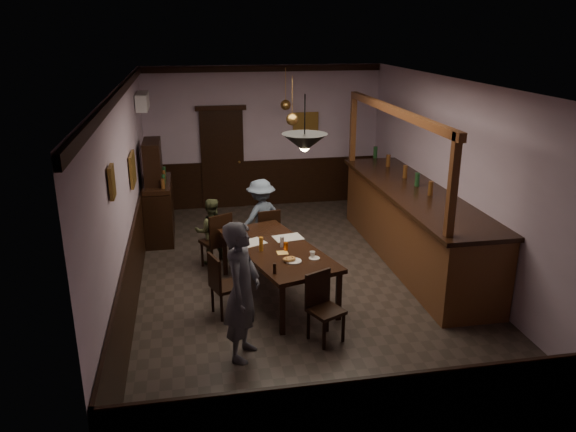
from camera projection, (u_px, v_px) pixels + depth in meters
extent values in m
cube|color=#2D2621|center=(301.00, 281.00, 8.73)|extent=(5.00, 8.00, 0.01)
cube|color=white|center=(303.00, 84.00, 7.75)|extent=(5.00, 8.00, 0.01)
cube|color=#AA92AA|center=(264.00, 137.00, 11.96)|extent=(5.00, 0.01, 3.00)
cube|color=#AA92AA|center=(403.00, 323.00, 4.52)|extent=(5.00, 0.01, 3.00)
cube|color=#AA92AA|center=(127.00, 197.00, 7.81)|extent=(0.01, 8.00, 3.00)
cube|color=#AA92AA|center=(460.00, 180.00, 8.67)|extent=(0.01, 8.00, 3.00)
cube|color=black|center=(277.00, 250.00, 8.04)|extent=(1.58, 2.39, 0.06)
cube|color=black|center=(282.00, 310.00, 7.12)|extent=(0.07, 0.07, 0.69)
cube|color=black|center=(339.00, 296.00, 7.48)|extent=(0.07, 0.07, 0.69)
cube|color=black|center=(225.00, 254.00, 8.84)|extent=(0.07, 0.07, 0.69)
cube|color=black|center=(273.00, 245.00, 9.20)|extent=(0.07, 0.07, 0.69)
cube|color=black|center=(216.00, 242.00, 9.07)|extent=(0.55, 0.55, 0.05)
cube|color=black|center=(221.00, 230.00, 8.85)|extent=(0.39, 0.22, 0.49)
cube|color=black|center=(220.00, 250.00, 9.37)|extent=(0.04, 0.04, 0.42)
cube|color=black|center=(202.00, 254.00, 9.18)|extent=(0.04, 0.04, 0.42)
cube|color=black|center=(230.00, 256.00, 9.12)|extent=(0.04, 0.04, 0.42)
cube|color=black|center=(212.00, 261.00, 8.93)|extent=(0.04, 0.04, 0.42)
cube|color=black|center=(266.00, 235.00, 9.47)|extent=(0.45, 0.45, 0.05)
cube|color=black|center=(269.00, 224.00, 9.23)|extent=(0.39, 0.10, 0.46)
cube|color=black|center=(272.00, 242.00, 9.73)|extent=(0.04, 0.04, 0.39)
cube|color=black|center=(255.00, 245.00, 9.62)|extent=(0.04, 0.04, 0.39)
cube|color=black|center=(278.00, 249.00, 9.45)|extent=(0.04, 0.04, 0.39)
cube|color=black|center=(260.00, 251.00, 9.35)|extent=(0.04, 0.04, 0.39)
cube|color=black|center=(326.00, 311.00, 6.96)|extent=(0.51, 0.51, 0.05)
cube|color=black|center=(318.00, 288.00, 7.01)|extent=(0.36, 0.20, 0.46)
cube|color=black|center=(324.00, 335.00, 6.82)|extent=(0.04, 0.04, 0.39)
cube|color=black|center=(343.00, 328.00, 6.99)|extent=(0.04, 0.04, 0.39)
cube|color=black|center=(308.00, 325.00, 7.06)|extent=(0.04, 0.04, 0.39)
cube|color=black|center=(327.00, 318.00, 7.23)|extent=(0.04, 0.04, 0.39)
cube|color=black|center=(227.00, 286.00, 7.60)|extent=(0.49, 0.49, 0.05)
cube|color=black|center=(214.00, 272.00, 7.44)|extent=(0.16, 0.37, 0.46)
cube|color=black|center=(243.00, 303.00, 7.62)|extent=(0.04, 0.04, 0.39)
cube|color=black|center=(233.00, 294.00, 7.88)|extent=(0.04, 0.04, 0.39)
cube|color=black|center=(222.00, 308.00, 7.47)|extent=(0.04, 0.04, 0.39)
cube|color=black|center=(213.00, 299.00, 7.73)|extent=(0.04, 0.04, 0.39)
imported|color=#4D4D58|center=(242.00, 291.00, 6.49)|extent=(0.62, 0.73, 1.70)
imported|color=#454B2D|center=(211.00, 231.00, 9.20)|extent=(0.55, 0.44, 1.12)
imported|color=slate|center=(261.00, 217.00, 9.56)|extent=(0.99, 0.84, 1.33)
cube|color=silver|center=(250.00, 243.00, 8.19)|extent=(0.51, 0.45, 0.01)
cube|color=silver|center=(288.00, 238.00, 8.39)|extent=(0.47, 0.37, 0.01)
cube|color=#FDC35D|center=(282.00, 253.00, 7.85)|extent=(0.19, 0.19, 0.00)
cylinder|color=white|center=(314.00, 258.00, 7.65)|extent=(0.15, 0.15, 0.01)
imported|color=white|center=(312.00, 254.00, 7.68)|extent=(0.10, 0.10, 0.07)
cylinder|color=white|center=(293.00, 261.00, 7.56)|extent=(0.22, 0.22, 0.01)
torus|color=#C68C47|center=(288.00, 259.00, 7.54)|extent=(0.13, 0.13, 0.04)
torus|color=#C68C47|center=(291.00, 259.00, 7.56)|extent=(0.13, 0.13, 0.04)
cylinder|color=orange|center=(286.00, 246.00, 7.92)|extent=(0.07, 0.07, 0.12)
cylinder|color=#BF721E|center=(261.00, 244.00, 7.89)|extent=(0.06, 0.06, 0.20)
cylinder|color=silver|center=(282.00, 242.00, 8.05)|extent=(0.06, 0.06, 0.15)
cylinder|color=black|center=(275.00, 269.00, 7.17)|extent=(0.04, 0.04, 0.14)
cube|color=black|center=(159.00, 212.00, 10.38)|extent=(0.49, 1.38, 0.98)
cube|color=black|center=(157.00, 183.00, 10.21)|extent=(0.47, 1.33, 0.08)
cube|color=black|center=(153.00, 162.00, 10.07)|extent=(0.30, 0.89, 0.79)
cube|color=#4D2214|center=(413.00, 227.00, 9.33)|extent=(0.96, 4.48, 1.17)
cube|color=black|center=(415.00, 192.00, 9.13)|extent=(1.07, 4.59, 0.06)
cube|color=#4D2214|center=(396.00, 111.00, 8.63)|extent=(0.10, 4.38, 0.12)
cube|color=#4D2214|center=(456.00, 189.00, 6.85)|extent=(0.10, 0.10, 1.39)
cube|color=#4D2214|center=(354.00, 129.00, 10.83)|extent=(0.10, 0.10, 1.39)
cube|color=black|center=(223.00, 160.00, 11.91)|extent=(0.90, 0.06, 2.10)
cube|color=white|center=(142.00, 101.00, 10.22)|extent=(0.20, 0.85, 0.30)
cube|color=olive|center=(112.00, 182.00, 6.12)|extent=(0.04, 0.28, 0.36)
cube|color=olive|center=(133.00, 169.00, 8.50)|extent=(0.04, 0.62, 0.48)
cube|color=olive|center=(306.00, 122.00, 11.98)|extent=(0.55, 0.04, 0.42)
cylinder|color=black|center=(305.00, 119.00, 6.72)|extent=(0.02, 0.02, 0.58)
cone|color=black|center=(305.00, 143.00, 6.81)|extent=(0.56, 0.56, 0.22)
sphere|color=#FFD88C|center=(304.00, 147.00, 6.83)|extent=(0.12, 0.12, 0.12)
cylinder|color=#BF8C3F|center=(292.00, 98.00, 9.10)|extent=(0.02, 0.02, 0.70)
cone|color=#BF8C3F|center=(292.00, 119.00, 9.22)|extent=(0.20, 0.20, 0.22)
sphere|color=#FFD88C|center=(292.00, 122.00, 9.23)|extent=(0.12, 0.12, 0.12)
cylinder|color=#BF8C3F|center=(286.00, 87.00, 10.74)|extent=(0.02, 0.02, 0.70)
cone|color=#BF8C3F|center=(286.00, 105.00, 10.86)|extent=(0.20, 0.20, 0.22)
sphere|color=#FFD88C|center=(286.00, 108.00, 10.87)|extent=(0.12, 0.12, 0.12)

